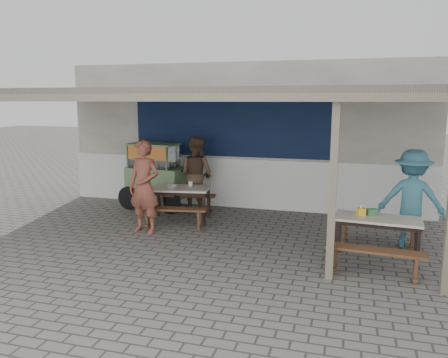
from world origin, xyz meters
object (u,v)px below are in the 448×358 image
table_left (180,191)px  bench_left_street (173,214)px  bench_left_wall (186,199)px  patron_street_side (144,187)px  bench_right_wall (378,230)px  donation_box (372,212)px  bench_right_street (374,256)px  condiment_jar (191,183)px  table_right (378,222)px  vendor_cart (155,173)px  tissue_box (361,212)px  patron_right_table (412,199)px  condiment_bowl (172,186)px  patron_wall_side (196,174)px

table_left → bench_left_street: 0.73m
bench_left_wall → patron_street_side: patron_street_side is taller
bench_right_wall → donation_box: bearing=-99.6°
bench_right_street → condiment_jar: condiment_jar is taller
bench_left_wall → bench_left_street: bearing=-90.0°
table_right → vendor_cart: bearing=160.1°
tissue_box → bench_left_wall: bearing=152.9°
tissue_box → donation_box: 0.18m
table_right → patron_right_table: 1.19m
bench_right_street → bench_right_wall: size_ratio=1.00×
patron_street_side → condiment_bowl: bearing=86.9°
bench_left_street → patron_wall_side: 1.63m
bench_right_wall → tissue_box: (-0.33, -0.63, 0.47)m
table_left → patron_right_table: bearing=-14.5°
bench_right_street → condiment_jar: 4.46m
vendor_cart → donation_box: bearing=-18.7°
patron_street_side → patron_right_table: 5.00m
table_right → bench_right_wall: size_ratio=0.95×
vendor_cart → patron_wall_side: 1.06m
vendor_cart → donation_box: (4.89, -2.19, -0.06)m
table_right → patron_street_side: bearing=179.2°
bench_right_wall → condiment_bowl: 4.29m
patron_wall_side → donation_box: patron_wall_side is taller
bench_right_wall → condiment_jar: 4.02m
bench_left_wall → patron_street_side: (-0.26, -1.59, 0.60)m
bench_left_street → table_right: table_right is taller
patron_right_table → condiment_jar: 4.48m
bench_right_street → condiment_jar: size_ratio=14.45×
patron_right_table → tissue_box: (-0.88, -0.93, -0.07)m
bench_left_street → table_right: (3.88, -0.76, 0.33)m
bench_right_street → patron_street_side: size_ratio=0.78×
bench_left_wall → condiment_bowl: bearing=-105.2°
patron_right_table → condiment_jar: patron_right_table is taller
bench_left_wall → table_right: bearing=-36.0°
condiment_bowl → donation_box: bearing=-17.0°
tissue_box → condiment_jar: (-3.56, 1.57, -0.01)m
patron_right_table → condiment_jar: size_ratio=17.51×
patron_wall_side → patron_right_table: (4.53, -1.29, -0.01)m
donation_box → condiment_jar: bearing=158.0°
patron_wall_side → patron_right_table: bearing=-176.2°
bench_left_wall → patron_street_side: 1.72m
table_left → patron_wall_side: patron_wall_side is taller
patron_wall_side → bench_left_wall: bearing=76.7°
condiment_jar → donation_box: bearing=-22.0°
bench_left_wall → condiment_jar: bearing=-65.8°
bench_left_street → patron_wall_side: patron_wall_side is taller
table_left → patron_wall_side: (0.06, 0.89, 0.22)m
tissue_box → condiment_bowl: (-3.89, 1.30, -0.04)m
table_left → tissue_box: 3.95m
patron_street_side → patron_wall_side: 1.90m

